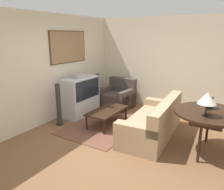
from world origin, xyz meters
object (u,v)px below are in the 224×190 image
at_px(table_lamp, 207,98).
at_px(speaker_tower_right, 98,91).
at_px(speaker_tower_left, 59,106).
at_px(couch, 154,123).
at_px(armchair, 118,98).
at_px(mantel_clock, 210,103).
at_px(tv, 81,96).
at_px(console_table, 210,115).
at_px(coffee_table, 107,111).

bearing_deg(table_lamp, speaker_tower_right, 66.17).
xyz_separation_m(table_lamp, speaker_tower_left, (-0.23, 3.31, -0.64)).
xyz_separation_m(couch, speaker_tower_left, (-0.64, 2.23, 0.19)).
relative_size(armchair, speaker_tower_right, 0.92).
xyz_separation_m(mantel_clock, speaker_tower_left, (-0.69, 3.31, -0.43)).
height_order(mantel_clock, speaker_tower_left, speaker_tower_left).
height_order(couch, mantel_clock, mantel_clock).
bearing_deg(table_lamp, mantel_clock, -0.12).
height_order(armchair, speaker_tower_left, speaker_tower_left).
bearing_deg(table_lamp, couch, 68.96).
bearing_deg(tv, armchair, -25.48).
bearing_deg(armchair, speaker_tower_right, -149.19).
height_order(couch, armchair, armchair).
bearing_deg(speaker_tower_left, console_table, -81.70).
bearing_deg(couch, coffee_table, -92.83).
bearing_deg(couch, mantel_clock, 89.05).
height_order(tv, couch, tv).
distance_m(mantel_clock, speaker_tower_right, 3.49).
bearing_deg(speaker_tower_right, coffee_table, -136.14).
distance_m(coffee_table, speaker_tower_right, 1.49).
bearing_deg(armchair, speaker_tower_left, -101.91).
distance_m(armchair, console_table, 3.22).
xyz_separation_m(speaker_tower_left, speaker_tower_right, (1.69, 0.00, 0.00)).
relative_size(coffee_table, console_table, 0.90).
bearing_deg(mantel_clock, console_table, -165.61).
bearing_deg(table_lamp, coffee_table, 80.19).
relative_size(tv, coffee_table, 1.00).
bearing_deg(speaker_tower_right, mantel_clock, -106.72).
bearing_deg(speaker_tower_left, speaker_tower_right, 0.00).
bearing_deg(console_table, armchair, 62.44).
xyz_separation_m(mantel_clock, speaker_tower_right, (1.00, 3.31, -0.43)).
distance_m(couch, speaker_tower_right, 2.48).
xyz_separation_m(couch, coffee_table, (-0.02, 1.21, 0.05)).
relative_size(mantel_clock, speaker_tower_right, 0.20).
relative_size(tv, armchair, 1.20).
bearing_deg(coffee_table, tv, 77.70).
relative_size(coffee_table, speaker_tower_right, 1.10).
bearing_deg(tv, couch, -95.22).
height_order(speaker_tower_left, speaker_tower_right, same).
height_order(couch, speaker_tower_right, speaker_tower_right).
height_order(armchair, console_table, armchair).
relative_size(coffee_table, table_lamp, 2.73).
bearing_deg(speaker_tower_right, table_lamp, -113.83).
bearing_deg(coffee_table, speaker_tower_right, 43.86).
bearing_deg(armchair, console_table, -24.21).
height_order(console_table, table_lamp, table_lamp).
height_order(tv, console_table, tv).
relative_size(couch, coffee_table, 1.81).
height_order(coffee_table, speaker_tower_right, speaker_tower_right).
bearing_deg(coffee_table, speaker_tower_left, 121.17).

